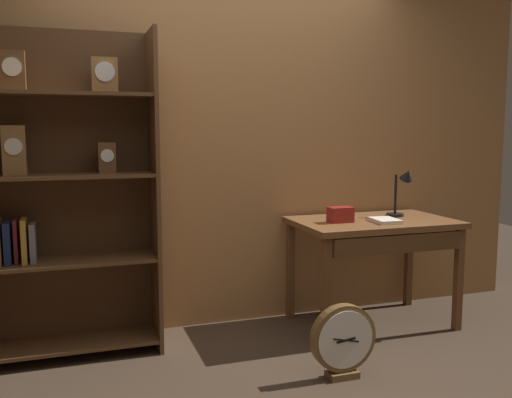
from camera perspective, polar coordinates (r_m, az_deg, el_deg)
back_wood_panel at (r=3.95m, az=-2.82°, el=5.77°), size 4.80×0.05×2.60m
bookshelf at (r=3.55m, az=-19.58°, el=0.11°), size 1.11×0.35×2.00m
workbench at (r=3.99m, az=12.15°, el=-3.47°), size 1.11×0.70×0.76m
desk_lamp at (r=4.16m, az=14.82°, el=0.98°), size 0.17×0.17×0.36m
toolbox_small at (r=3.83m, az=8.68°, el=-1.60°), size 0.16×0.10×0.11m
open_repair_manual at (r=3.90m, az=13.16°, el=-2.17°), size 0.18×0.23×0.02m
round_clock_large at (r=3.25m, az=8.95°, el=-14.20°), size 0.39×0.11×0.43m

